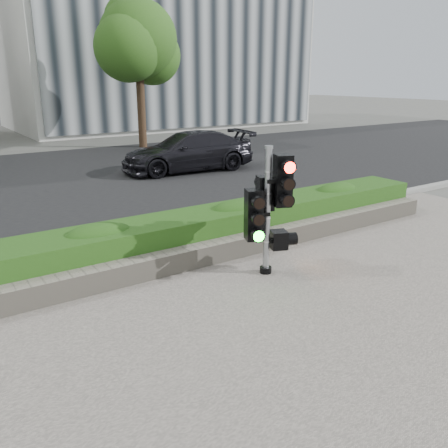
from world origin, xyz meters
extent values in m
plane|color=#51514C|center=(0.00, 0.00, 0.00)|extent=(120.00, 120.00, 0.00)
cube|color=#9E9389|center=(0.00, -2.50, 0.01)|extent=(16.00, 11.00, 0.03)
cube|color=black|center=(0.00, 10.00, 0.01)|extent=(60.00, 13.00, 0.02)
cube|color=gray|center=(0.00, 3.15, 0.06)|extent=(60.00, 0.25, 0.12)
cube|color=gray|center=(0.00, 1.90, 0.20)|extent=(12.00, 0.32, 0.34)
cube|color=#3D8027|center=(0.00, 2.55, 0.37)|extent=(12.00, 1.00, 0.68)
cube|color=#B7B7B2|center=(11.00, 25.00, 6.00)|extent=(18.00, 10.00, 12.00)
cylinder|color=black|center=(5.50, 15.50, 1.79)|extent=(0.36, 0.36, 3.58)
sphere|color=#204814|center=(5.50, 15.50, 4.61)|extent=(3.33, 3.33, 3.33)
sphere|color=#204814|center=(6.27, 15.82, 3.97)|extent=(2.56, 2.56, 2.56)
sphere|color=#204814|center=(4.86, 15.12, 4.22)|extent=(2.82, 2.82, 2.82)
sphere|color=#204814|center=(5.50, 16.14, 5.38)|extent=(2.30, 2.30, 2.30)
cylinder|color=black|center=(0.98, 1.01, 0.08)|extent=(0.19, 0.19, 0.10)
cylinder|color=gray|center=(0.98, 1.01, 1.03)|extent=(0.10, 0.10, 2.00)
cylinder|color=gray|center=(0.98, 1.01, 2.05)|extent=(0.13, 0.13, 0.05)
cube|color=#FF1107|center=(1.18, 0.90, 1.54)|extent=(0.33, 0.33, 0.80)
cube|color=#14E51E|center=(0.76, 1.06, 1.02)|extent=(0.33, 0.33, 0.80)
cube|color=black|center=(1.09, 1.21, 1.30)|extent=(0.33, 0.33, 0.55)
cube|color=orange|center=(1.19, 0.96, 0.57)|extent=(0.33, 0.33, 0.29)
imported|color=black|center=(4.35, 9.38, 0.67)|extent=(4.64, 2.24, 1.30)
camera|label=1|loc=(-3.54, -4.49, 3.05)|focal=38.00mm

